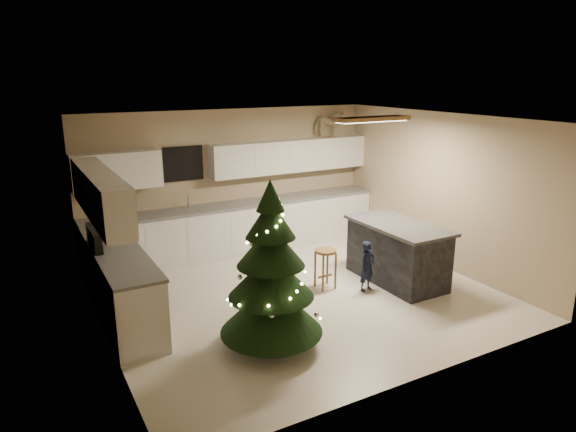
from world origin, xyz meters
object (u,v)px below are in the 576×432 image
object	(u,v)px
bar_stool	(325,259)
christmas_tree	(271,280)
rocking_horse	(329,124)
toddler	(367,266)
island	(397,252)

from	to	relation	value
bar_stool	christmas_tree	size ratio (longest dim) A/B	0.30
christmas_tree	rocking_horse	xyz separation A→B (m)	(3.03, 3.40, 1.41)
christmas_tree	rocking_horse	bearing A→B (deg)	48.33
bar_stool	rocking_horse	size ratio (longest dim) A/B	1.01
bar_stool	christmas_tree	world-z (taller)	christmas_tree
christmas_tree	rocking_horse	distance (m)	4.77
christmas_tree	toddler	world-z (taller)	christmas_tree
island	rocking_horse	bearing A→B (deg)	81.92
island	christmas_tree	distance (m)	2.81
island	bar_stool	distance (m)	1.19
bar_stool	rocking_horse	xyz separation A→B (m)	(1.51, 2.26, 1.80)
rocking_horse	island	bearing A→B (deg)	-178.57
island	toddler	distance (m)	0.65
island	toddler	size ratio (longest dim) A/B	2.18
island	toddler	bearing A→B (deg)	-173.62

